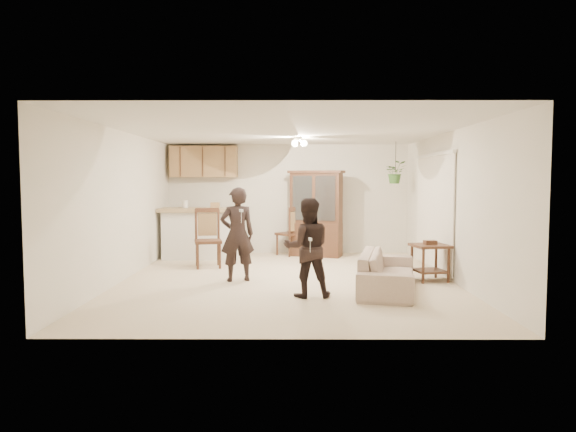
{
  "coord_description": "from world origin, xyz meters",
  "views": [
    {
      "loc": [
        0.06,
        -8.58,
        1.68
      ],
      "look_at": [
        0.02,
        0.4,
        1.06
      ],
      "focal_mm": 32.0,
      "sensor_mm": 36.0,
      "label": 1
    }
  ],
  "objects_px": {
    "china_hutch": "(316,214)",
    "chair_hutch_left": "(231,243)",
    "sofa": "(387,267)",
    "adult": "(237,227)",
    "chair_hutch_right": "(290,242)",
    "chair_bar": "(208,251)",
    "side_table": "(430,262)",
    "child": "(307,250)"
  },
  "relations": [
    {
      "from": "adult",
      "to": "chair_hutch_left",
      "type": "bearing_deg",
      "value": -97.65
    },
    {
      "from": "sofa",
      "to": "adult",
      "type": "height_order",
      "value": "adult"
    },
    {
      "from": "adult",
      "to": "child",
      "type": "relative_size",
      "value": 1.33
    },
    {
      "from": "chair_hutch_right",
      "to": "side_table",
      "type": "bearing_deg",
      "value": 84.5
    },
    {
      "from": "sofa",
      "to": "chair_hutch_right",
      "type": "xyz_separation_m",
      "value": [
        -1.5,
        3.68,
        -0.06
      ]
    },
    {
      "from": "adult",
      "to": "chair_bar",
      "type": "relative_size",
      "value": 1.58
    },
    {
      "from": "adult",
      "to": "child",
      "type": "bearing_deg",
      "value": 118.01
    },
    {
      "from": "chair_hutch_left",
      "to": "sofa",
      "type": "bearing_deg",
      "value": -31.91
    },
    {
      "from": "adult",
      "to": "china_hutch",
      "type": "relative_size",
      "value": 0.95
    },
    {
      "from": "adult",
      "to": "side_table",
      "type": "bearing_deg",
      "value": 164.45
    },
    {
      "from": "side_table",
      "to": "china_hutch",
      "type": "bearing_deg",
      "value": 122.35
    },
    {
      "from": "china_hutch",
      "to": "sofa",
      "type": "bearing_deg",
      "value": -56.71
    },
    {
      "from": "china_hutch",
      "to": "chair_hutch_left",
      "type": "xyz_separation_m",
      "value": [
        -1.92,
        0.21,
        -0.67
      ]
    },
    {
      "from": "chair_hutch_left",
      "to": "china_hutch",
      "type": "bearing_deg",
      "value": 14.82
    },
    {
      "from": "sofa",
      "to": "side_table",
      "type": "height_order",
      "value": "sofa"
    },
    {
      "from": "child",
      "to": "side_table",
      "type": "xyz_separation_m",
      "value": [
        2.09,
        1.2,
        -0.36
      ]
    },
    {
      "from": "sofa",
      "to": "chair_bar",
      "type": "bearing_deg",
      "value": 68.8
    },
    {
      "from": "sofa",
      "to": "child",
      "type": "height_order",
      "value": "child"
    },
    {
      "from": "sofa",
      "to": "chair_bar",
      "type": "xyz_separation_m",
      "value": [
        -3.07,
        2.06,
        -0.04
      ]
    },
    {
      "from": "adult",
      "to": "china_hutch",
      "type": "height_order",
      "value": "china_hutch"
    },
    {
      "from": "sofa",
      "to": "chair_hutch_left",
      "type": "xyz_separation_m",
      "value": [
        -2.83,
        3.76,
        -0.1
      ]
    },
    {
      "from": "side_table",
      "to": "chair_hutch_left",
      "type": "bearing_deg",
      "value": 140.83
    },
    {
      "from": "sofa",
      "to": "chair_hutch_left",
      "type": "relative_size",
      "value": 2.01
    },
    {
      "from": "chair_bar",
      "to": "chair_hutch_left",
      "type": "height_order",
      "value": "chair_bar"
    },
    {
      "from": "chair_hutch_right",
      "to": "chair_bar",
      "type": "bearing_deg",
      "value": 1.5
    },
    {
      "from": "side_table",
      "to": "chair_hutch_left",
      "type": "relative_size",
      "value": 0.73
    },
    {
      "from": "child",
      "to": "chair_bar",
      "type": "xyz_separation_m",
      "value": [
        -1.83,
        2.5,
        -0.35
      ]
    },
    {
      "from": "sofa",
      "to": "side_table",
      "type": "bearing_deg",
      "value": -35.87
    },
    {
      "from": "sofa",
      "to": "adult",
      "type": "bearing_deg",
      "value": 85.76
    },
    {
      "from": "chair_bar",
      "to": "chair_hutch_right",
      "type": "xyz_separation_m",
      "value": [
        1.57,
        1.62,
        -0.01
      ]
    },
    {
      "from": "child",
      "to": "sofa",
      "type": "bearing_deg",
      "value": -165.52
    },
    {
      "from": "china_hutch",
      "to": "chair_hutch_right",
      "type": "height_order",
      "value": "china_hutch"
    },
    {
      "from": "adult",
      "to": "china_hutch",
      "type": "xyz_separation_m",
      "value": [
        1.45,
        2.83,
        0.04
      ]
    },
    {
      "from": "china_hutch",
      "to": "chair_hutch_left",
      "type": "height_order",
      "value": "china_hutch"
    },
    {
      "from": "side_table",
      "to": "adult",
      "type": "bearing_deg",
      "value": -179.29
    },
    {
      "from": "chair_hutch_left",
      "to": "chair_hutch_right",
      "type": "bearing_deg",
      "value": 17.75
    },
    {
      "from": "child",
      "to": "chair_hutch_right",
      "type": "height_order",
      "value": "child"
    },
    {
      "from": "china_hutch",
      "to": "chair_hutch_left",
      "type": "relative_size",
      "value": 2.03
    },
    {
      "from": "adult",
      "to": "chair_hutch_left",
      "type": "distance_m",
      "value": 3.14
    },
    {
      "from": "china_hutch",
      "to": "chair_bar",
      "type": "xyz_separation_m",
      "value": [
        -2.16,
        -1.49,
        -0.61
      ]
    },
    {
      "from": "sofa",
      "to": "chair_hutch_left",
      "type": "bearing_deg",
      "value": 49.58
    },
    {
      "from": "child",
      "to": "side_table",
      "type": "height_order",
      "value": "child"
    }
  ]
}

